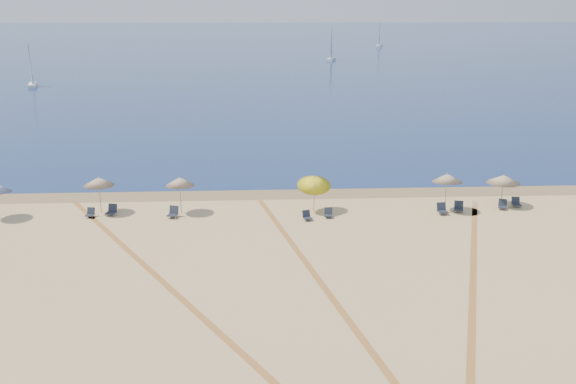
% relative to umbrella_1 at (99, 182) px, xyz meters
% --- Properties ---
extents(ground, '(160.00, 160.00, 0.00)m').
position_rel_umbrella_1_xyz_m(ground, '(12.46, -20.15, -2.17)').
color(ground, tan).
rests_on(ground, ground).
extents(ocean, '(500.00, 500.00, 0.00)m').
position_rel_umbrella_1_xyz_m(ocean, '(12.46, 204.85, -2.16)').
color(ocean, '#0C2151').
rests_on(ocean, ground).
extents(wet_sand, '(500.00, 500.00, 0.00)m').
position_rel_umbrella_1_xyz_m(wet_sand, '(12.46, 3.85, -2.17)').
color(wet_sand, olive).
rests_on(wet_sand, ground).
extents(umbrella_1, '(2.01, 2.01, 2.51)m').
position_rel_umbrella_1_xyz_m(umbrella_1, '(0.00, 0.00, 0.00)').
color(umbrella_1, gray).
rests_on(umbrella_1, ground).
extents(umbrella_2, '(1.89, 1.89, 2.52)m').
position_rel_umbrella_1_xyz_m(umbrella_2, '(5.33, -0.28, 0.01)').
color(umbrella_2, gray).
rests_on(umbrella_2, ground).
extents(umbrella_3, '(2.24, 2.29, 2.73)m').
position_rel_umbrella_1_xyz_m(umbrella_3, '(14.17, -0.50, -0.09)').
color(umbrella_3, gray).
rests_on(umbrella_3, ground).
extents(umbrella_4, '(2.02, 2.06, 2.65)m').
position_rel_umbrella_1_xyz_m(umbrella_4, '(23.02, -0.77, 0.13)').
color(umbrella_4, gray).
rests_on(umbrella_4, ground).
extents(umbrella_5, '(2.26, 2.26, 2.24)m').
position_rel_umbrella_1_xyz_m(umbrella_5, '(27.22, 0.16, -0.27)').
color(umbrella_5, gray).
rests_on(umbrella_5, ground).
extents(chair_1, '(0.60, 0.67, 0.62)m').
position_rel_umbrella_1_xyz_m(chair_1, '(-0.50, -0.84, -1.90)').
color(chair_1, black).
rests_on(chair_1, ground).
extents(chair_2, '(0.74, 0.82, 0.72)m').
position_rel_umbrella_1_xyz_m(chair_2, '(0.81, -0.48, -1.85)').
color(chair_2, black).
rests_on(chair_2, ground).
extents(chair_3, '(0.78, 0.86, 0.74)m').
position_rel_umbrella_1_xyz_m(chair_3, '(4.90, -1.17, -1.85)').
color(chair_3, black).
rests_on(chair_3, ground).
extents(chair_4, '(0.68, 0.74, 0.62)m').
position_rel_umbrella_1_xyz_m(chair_4, '(13.58, -2.19, -1.89)').
color(chair_4, black).
rests_on(chair_4, ground).
extents(chair_5, '(0.58, 0.66, 0.63)m').
position_rel_umbrella_1_xyz_m(chair_5, '(15.02, -1.72, -1.89)').
color(chair_5, black).
rests_on(chair_5, ground).
extents(chair_6, '(0.68, 0.78, 0.74)m').
position_rel_umbrella_1_xyz_m(chair_6, '(22.63, -1.40, -1.84)').
color(chair_6, black).
rests_on(chair_6, ground).
extents(chair_7, '(0.77, 0.84, 0.72)m').
position_rel_umbrella_1_xyz_m(chair_7, '(23.87, -1.01, -1.85)').
color(chair_7, black).
rests_on(chair_7, ground).
extents(chair_8, '(0.76, 0.81, 0.67)m').
position_rel_umbrella_1_xyz_m(chair_8, '(27.01, -0.61, -1.87)').
color(chair_8, black).
rests_on(chair_8, ground).
extents(chair_9, '(0.59, 0.68, 0.67)m').
position_rel_umbrella_1_xyz_m(chair_9, '(28.14, -0.16, -1.87)').
color(chair_9, black).
rests_on(chair_9, ground).
extents(sailboat_0, '(2.37, 4.87, 7.02)m').
position_rel_umbrella_1_xyz_m(sailboat_0, '(-26.26, 67.83, -0.04)').
color(sailboat_0, white).
rests_on(sailboat_0, ocean).
extents(sailboat_1, '(2.76, 5.45, 7.88)m').
position_rel_umbrella_1_xyz_m(sailboat_1, '(28.93, 114.61, 0.21)').
color(sailboat_1, white).
rests_on(sailboat_1, ocean).
extents(sailboat_2, '(2.97, 5.61, 8.12)m').
position_rel_umbrella_1_xyz_m(sailboat_2, '(49.58, 162.28, 0.29)').
color(sailboat_2, white).
rests_on(sailboat_2, ocean).
extents(tire_tracks, '(54.12, 41.38, 0.00)m').
position_rel_umbrella_1_xyz_m(tire_tracks, '(12.87, -10.89, -2.17)').
color(tire_tracks, tan).
rests_on(tire_tracks, ground).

